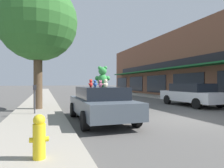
% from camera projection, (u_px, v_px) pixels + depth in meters
% --- Properties ---
extents(ground_plane, '(260.00, 260.00, 0.00)m').
position_uv_depth(ground_plane, '(187.00, 119.00, 8.11)').
color(ground_plane, '#514F4C').
extents(sidewalk_near, '(2.24, 90.00, 0.13)m').
position_uv_depth(sidewalk_near, '(34.00, 128.00, 6.25)').
color(sidewalk_near, gray).
rests_on(sidewalk_near, ground_plane).
extents(storefront_row, '(14.97, 32.82, 6.89)m').
position_uv_depth(storefront_row, '(220.00, 66.00, 23.07)').
color(storefront_row, brown).
rests_on(storefront_row, ground_plane).
extents(plush_art_car, '(1.95, 4.35, 1.33)m').
position_uv_depth(plush_art_car, '(101.00, 103.00, 7.68)').
color(plush_art_car, '#4C5660').
rests_on(plush_art_car, ground_plane).
extents(teddy_bear_giant, '(0.61, 0.42, 0.80)m').
position_uv_depth(teddy_bear_giant, '(103.00, 77.00, 7.63)').
color(teddy_bear_giant, green).
rests_on(teddy_bear_giant, plush_art_car).
extents(teddy_bear_yellow, '(0.20, 0.18, 0.28)m').
position_uv_depth(teddy_bear_yellow, '(102.00, 83.00, 8.22)').
color(teddy_bear_yellow, yellow).
rests_on(teddy_bear_yellow, plush_art_car).
extents(teddy_bear_red, '(0.21, 0.18, 0.29)m').
position_uv_depth(teddy_bear_red, '(91.00, 83.00, 7.37)').
color(teddy_bear_red, red).
rests_on(teddy_bear_red, plush_art_car).
extents(teddy_bear_cream, '(0.21, 0.17, 0.28)m').
position_uv_depth(teddy_bear_cream, '(106.00, 83.00, 6.62)').
color(teddy_bear_cream, beige).
rests_on(teddy_bear_cream, plush_art_car).
extents(teddy_bear_blue, '(0.21, 0.14, 0.28)m').
position_uv_depth(teddy_bear_blue, '(95.00, 83.00, 7.91)').
color(teddy_bear_blue, blue).
rests_on(teddy_bear_blue, plush_art_car).
extents(teddy_bear_teal, '(0.19, 0.14, 0.25)m').
position_uv_depth(teddy_bear_teal, '(103.00, 84.00, 8.77)').
color(teddy_bear_teal, teal).
rests_on(teddy_bear_teal, plush_art_car).
extents(teddy_bear_pink, '(0.17, 0.16, 0.25)m').
position_uv_depth(teddy_bear_pink, '(100.00, 84.00, 6.84)').
color(teddy_bear_pink, pink).
rests_on(teddy_bear_pink, plush_art_car).
extents(parked_car_far_center, '(1.94, 4.62, 1.45)m').
position_uv_depth(parked_car_far_center, '(192.00, 94.00, 12.94)').
color(parked_car_far_center, silver).
rests_on(parked_car_far_center, ground_plane).
extents(street_tree, '(4.13, 4.13, 6.66)m').
position_uv_depth(street_tree, '(38.00, 22.00, 10.50)').
color(street_tree, brown).
rests_on(street_tree, sidewalk_near).
extents(fire_hydrant, '(0.33, 0.22, 0.79)m').
position_uv_depth(fire_hydrant, '(39.00, 136.00, 3.54)').
color(fire_hydrant, yellow).
rests_on(fire_hydrant, sidewalk_near).
extents(parking_meter, '(0.14, 0.10, 1.27)m').
position_uv_depth(parking_meter, '(35.00, 95.00, 8.85)').
color(parking_meter, '#4C4C51').
rests_on(parking_meter, sidewalk_near).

